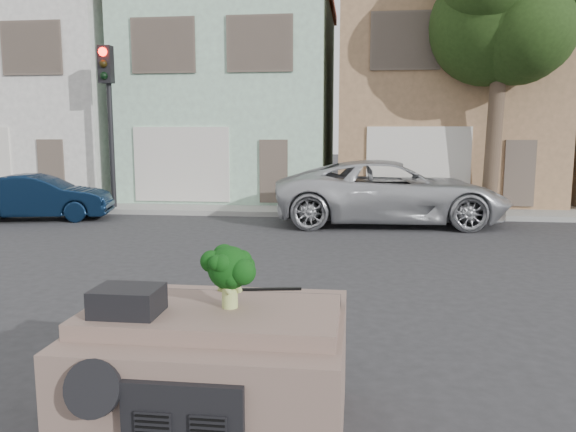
% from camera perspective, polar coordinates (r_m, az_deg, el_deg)
% --- Properties ---
extents(ground_plane, '(120.00, 120.00, 0.00)m').
position_cam_1_polar(ground_plane, '(7.64, -1.50, -10.23)').
color(ground_plane, '#303033').
rests_on(ground_plane, ground).
extents(sidewalk, '(40.00, 3.00, 0.15)m').
position_cam_1_polar(sidewalk, '(17.85, 3.45, 0.75)').
color(sidewalk, gray).
rests_on(sidewalk, ground).
extents(townhouse_white, '(7.20, 8.20, 7.55)m').
position_cam_1_polar(townhouse_white, '(24.83, -22.57, 10.83)').
color(townhouse_white, silver).
rests_on(townhouse_white, ground).
extents(townhouse_mint, '(7.20, 8.20, 7.55)m').
position_cam_1_polar(townhouse_mint, '(22.18, -5.06, 11.80)').
color(townhouse_mint, '#A6D0B4').
rests_on(townhouse_mint, ground).
extents(townhouse_tan, '(7.20, 8.20, 7.55)m').
position_cam_1_polar(townhouse_tan, '(21.90, 14.94, 11.60)').
color(townhouse_tan, '#987250').
rests_on(townhouse_tan, ground).
extents(navy_sedan, '(4.14, 2.27, 1.29)m').
position_cam_1_polar(navy_sedan, '(17.47, -23.85, -0.36)').
color(navy_sedan, black).
rests_on(navy_sedan, ground).
extents(silver_pickup, '(6.38, 3.25, 1.73)m').
position_cam_1_polar(silver_pickup, '(15.57, 10.30, -0.76)').
color(silver_pickup, silver).
rests_on(silver_pickup, ground).
extents(traffic_signal, '(0.40, 0.40, 5.10)m').
position_cam_1_polar(traffic_signal, '(18.30, -17.68, 8.34)').
color(traffic_signal, black).
rests_on(traffic_signal, ground).
extents(tree_near, '(4.40, 4.00, 8.50)m').
position_cam_1_polar(tree_near, '(17.50, 20.50, 13.80)').
color(tree_near, '#1D3311').
rests_on(tree_near, ground).
extents(car_dashboard, '(2.00, 1.80, 1.12)m').
position_cam_1_polar(car_dashboard, '(4.69, -7.12, -15.28)').
color(car_dashboard, '#765E53').
rests_on(car_dashboard, ground).
extents(instrument_hump, '(0.48, 0.38, 0.20)m').
position_cam_1_polar(instrument_hump, '(4.33, -15.98, -8.28)').
color(instrument_hump, black).
rests_on(instrument_hump, car_dashboard).
extents(wiper_arm, '(0.69, 0.15, 0.02)m').
position_cam_1_polar(wiper_arm, '(4.79, -2.85, -7.44)').
color(wiper_arm, black).
rests_on(wiper_arm, car_dashboard).
extents(broccoli, '(0.56, 0.56, 0.49)m').
position_cam_1_polar(broccoli, '(4.29, -5.96, -6.12)').
color(broccoli, black).
rests_on(broccoli, car_dashboard).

